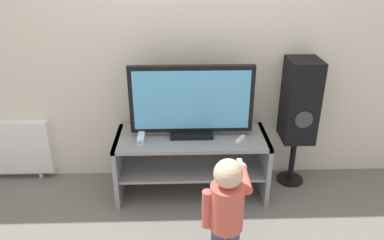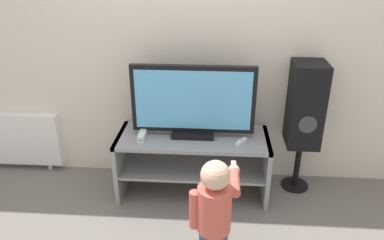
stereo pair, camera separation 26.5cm
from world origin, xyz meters
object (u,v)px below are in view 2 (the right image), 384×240
at_px(remote_primary, 241,141).
at_px(speaker_tower, 305,108).
at_px(television, 193,102).
at_px(game_console, 143,135).
at_px(child, 215,209).
at_px(radiator, 15,139).

height_order(remote_primary, speaker_tower, speaker_tower).
xyz_separation_m(television, speaker_tower, (0.91, 0.11, -0.07)).
relative_size(remote_primary, speaker_tower, 0.11).
bearing_deg(game_console, child, -53.34).
bearing_deg(game_console, speaker_tower, 8.05).
bearing_deg(remote_primary, child, -104.15).
bearing_deg(game_console, remote_primary, -1.88).
height_order(child, speaker_tower, speaker_tower).
bearing_deg(television, game_console, -169.18).
bearing_deg(child, remote_primary, 75.85).
distance_m(television, game_console, 0.49).
bearing_deg(child, radiator, 149.31).
distance_m(television, child, 0.97).
height_order(television, remote_primary, television).
distance_m(game_console, child, 1.01).
distance_m(speaker_tower, radiator, 2.66).
xyz_separation_m(game_console, speaker_tower, (1.32, 0.19, 0.20)).
relative_size(television, child, 1.19).
bearing_deg(speaker_tower, game_console, -171.95).
distance_m(remote_primary, speaker_tower, 0.60).
distance_m(television, speaker_tower, 0.92).
relative_size(child, speaker_tower, 0.73).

